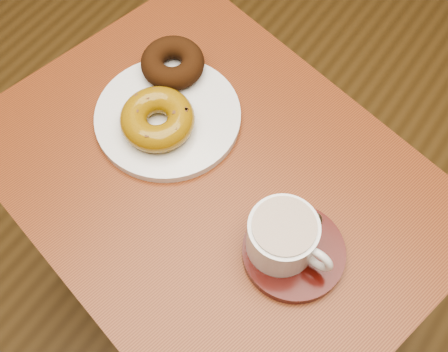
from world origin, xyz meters
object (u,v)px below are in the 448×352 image
Objects in this scene: donut_plate at (168,117)px; saucer at (294,252)px; cafe_table at (215,205)px; coffee_cup at (283,236)px.

donut_plate is 0.31m from saucer.
coffee_cup is at bearing -3.68° from cafe_table.
saucer is (0.29, -0.08, 0.00)m from donut_plate.
saucer reaches higher than cafe_table.
coffee_cup is at bearing -17.30° from donut_plate.
saucer is 1.14× the size of coffee_cup.
coffee_cup reaches higher than donut_plate.
donut_plate is at bearing 173.18° from cafe_table.
cafe_table is at bearing 165.63° from coffee_cup.
donut_plate is 0.29m from coffee_cup.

